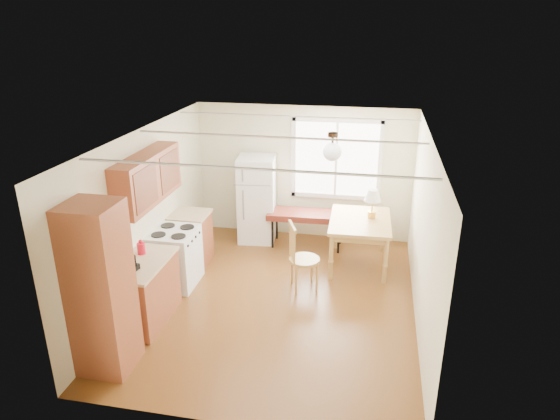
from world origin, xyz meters
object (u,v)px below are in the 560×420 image
(dining_table, at_px, (360,225))
(chair, at_px, (298,253))
(bench, at_px, (307,216))
(refrigerator, at_px, (257,199))

(dining_table, bearing_deg, chair, -132.67)
(bench, xyz_separation_m, dining_table, (0.97, -0.57, 0.13))
(refrigerator, height_order, bench, refrigerator)
(refrigerator, relative_size, bench, 1.11)
(refrigerator, xyz_separation_m, chair, (1.05, -1.71, -0.18))
(refrigerator, height_order, dining_table, refrigerator)
(chair, bearing_deg, bench, 71.82)
(bench, bearing_deg, dining_table, -33.08)
(dining_table, height_order, chair, chair)
(bench, relative_size, dining_table, 1.08)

